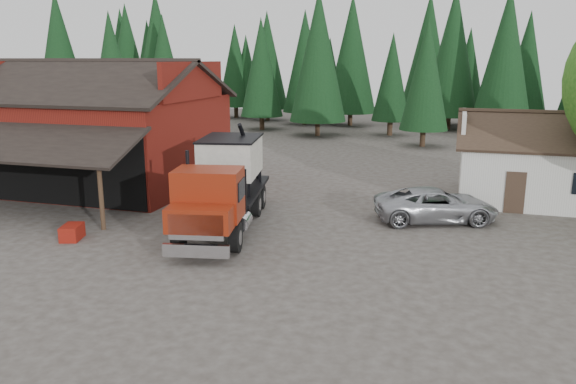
# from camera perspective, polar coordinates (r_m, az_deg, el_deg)

# --- Properties ---
(ground) EXTENTS (120.00, 120.00, 0.00)m
(ground) POSITION_cam_1_polar(r_m,az_deg,el_deg) (20.98, -8.78, -6.71)
(ground) COLOR #3E3831
(ground) RESTS_ON ground
(red_barn) EXTENTS (12.80, 13.63, 7.18)m
(red_barn) POSITION_cam_1_polar(r_m,az_deg,el_deg) (34.20, -18.59, 5.21)
(red_barn) COLOR maroon
(red_barn) RESTS_ON ground
(farmhouse) EXTENTS (8.60, 6.42, 4.65)m
(farmhouse) POSITION_cam_1_polar(r_m,az_deg,el_deg) (31.50, 24.43, 2.16)
(farmhouse) COLOR silver
(farmhouse) RESTS_ON ground
(conifer_backdrop) EXTENTS (76.00, 16.00, 16.00)m
(conifer_backdrop) POSITION_cam_1_polar(r_m,az_deg,el_deg) (60.76, 8.52, 6.50)
(conifer_backdrop) COLOR black
(conifer_backdrop) RESTS_ON ground
(near_pine_a) EXTENTS (4.40, 4.40, 11.40)m
(near_pine_a) POSITION_cam_1_polar(r_m,az_deg,el_deg) (55.05, -17.47, 12.02)
(near_pine_a) COLOR #382619
(near_pine_a) RESTS_ON ground
(near_pine_b) EXTENTS (3.96, 3.96, 10.40)m
(near_pine_b) POSITION_cam_1_polar(r_m,az_deg,el_deg) (47.81, 13.86, 11.51)
(near_pine_b) COLOR #382619
(near_pine_b) RESTS_ON ground
(near_pine_d) EXTENTS (5.28, 5.28, 13.40)m
(near_pine_d) POSITION_cam_1_polar(r_m,az_deg,el_deg) (53.24, 3.10, 13.65)
(near_pine_d) COLOR #382619
(near_pine_d) RESTS_ON ground
(feed_truck) EXTENTS (4.30, 9.83, 4.30)m
(feed_truck) POSITION_cam_1_polar(r_m,az_deg,el_deg) (24.15, -6.54, 1.01)
(feed_truck) COLOR black
(feed_truck) RESTS_ON ground
(silver_car) EXTENTS (5.94, 4.11, 1.51)m
(silver_car) POSITION_cam_1_polar(r_m,az_deg,el_deg) (26.06, 14.79, -1.27)
(silver_car) COLOR #A9ABB1
(silver_car) RESTS_ON ground
(equip_box) EXTENTS (0.99, 1.26, 0.60)m
(equip_box) POSITION_cam_1_polar(r_m,az_deg,el_deg) (24.41, -21.09, -3.84)
(equip_box) COLOR maroon
(equip_box) RESTS_ON ground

